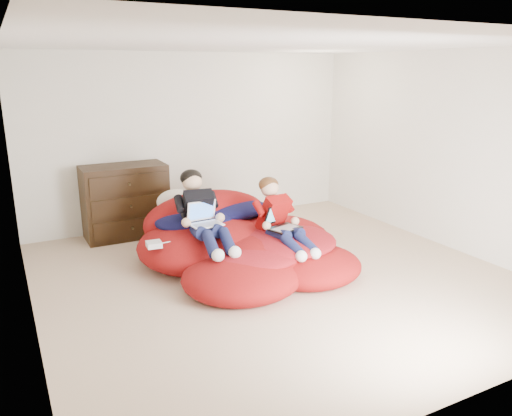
{
  "coord_description": "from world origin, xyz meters",
  "views": [
    {
      "loc": [
        -2.61,
        -4.51,
        2.25
      ],
      "look_at": [
        -0.03,
        0.44,
        0.7
      ],
      "focal_mm": 35.0,
      "sensor_mm": 36.0,
      "label": 1
    }
  ],
  "objects_px": {
    "older_boy": "(201,211)",
    "laptop_white": "(204,218)",
    "dresser": "(125,201)",
    "beanbag_pile": "(242,244)",
    "younger_boy": "(279,215)",
    "laptop_black": "(281,222)"
  },
  "relations": [
    {
      "from": "younger_boy",
      "to": "beanbag_pile",
      "type": "bearing_deg",
      "value": 139.08
    },
    {
      "from": "younger_boy",
      "to": "laptop_white",
      "type": "xyz_separation_m",
      "value": [
        -0.81,
        0.28,
        0.0
      ]
    },
    {
      "from": "older_boy",
      "to": "beanbag_pile",
      "type": "bearing_deg",
      "value": -8.47
    },
    {
      "from": "laptop_white",
      "to": "laptop_black",
      "type": "distance_m",
      "value": 0.88
    },
    {
      "from": "dresser",
      "to": "older_boy",
      "type": "distance_m",
      "value": 1.69
    },
    {
      "from": "older_boy",
      "to": "laptop_black",
      "type": "relative_size",
      "value": 2.6
    },
    {
      "from": "younger_boy",
      "to": "laptop_black",
      "type": "height_order",
      "value": "younger_boy"
    },
    {
      "from": "beanbag_pile",
      "to": "laptop_black",
      "type": "relative_size",
      "value": 5.28
    },
    {
      "from": "dresser",
      "to": "beanbag_pile",
      "type": "height_order",
      "value": "dresser"
    },
    {
      "from": "beanbag_pile",
      "to": "laptop_white",
      "type": "bearing_deg",
      "value": -178.74
    },
    {
      "from": "older_boy",
      "to": "younger_boy",
      "type": "xyz_separation_m",
      "value": [
        0.81,
        -0.36,
        -0.07
      ]
    },
    {
      "from": "beanbag_pile",
      "to": "laptop_black",
      "type": "distance_m",
      "value": 0.58
    },
    {
      "from": "beanbag_pile",
      "to": "dresser",
      "type": "bearing_deg",
      "value": 120.04
    },
    {
      "from": "younger_boy",
      "to": "laptop_black",
      "type": "distance_m",
      "value": 0.08
    },
    {
      "from": "beanbag_pile",
      "to": "laptop_white",
      "type": "height_order",
      "value": "laptop_white"
    },
    {
      "from": "dresser",
      "to": "beanbag_pile",
      "type": "xyz_separation_m",
      "value": [
        0.97,
        -1.67,
        -0.26
      ]
    },
    {
      "from": "laptop_black",
      "to": "laptop_white",
      "type": "bearing_deg",
      "value": 158.17
    },
    {
      "from": "older_boy",
      "to": "laptop_white",
      "type": "relative_size",
      "value": 3.26
    },
    {
      "from": "younger_boy",
      "to": "laptop_white",
      "type": "distance_m",
      "value": 0.86
    },
    {
      "from": "older_boy",
      "to": "laptop_white",
      "type": "height_order",
      "value": "older_boy"
    },
    {
      "from": "older_boy",
      "to": "younger_boy",
      "type": "height_order",
      "value": "older_boy"
    },
    {
      "from": "older_boy",
      "to": "younger_boy",
      "type": "distance_m",
      "value": 0.89
    }
  ]
}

